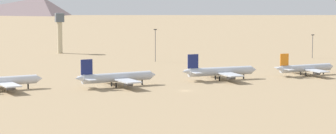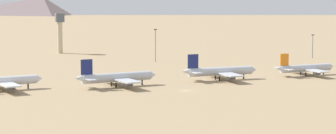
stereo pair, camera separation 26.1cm
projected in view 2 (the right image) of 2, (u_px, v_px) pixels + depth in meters
The scene contains 8 objects.
ground at pixel (185, 91), 302.07m from camera, with size 4000.00×4000.00×0.00m, color #9E8460.
parked_jet_orange_2 at pixel (0, 81), 301.50m from camera, with size 36.09×30.81×11.97m.
parked_jet_navy_3 at pixel (116, 77), 312.61m from camera, with size 37.61×32.05×12.45m.
parked_jet_navy_4 at pixel (220, 71), 334.32m from camera, with size 37.25×31.28×12.31m.
parked_jet_orange_5 at pixel (305, 68), 350.38m from camera, with size 33.45×28.34×11.05m.
control_tower at pixel (60, 29), 460.11m from camera, with size 5.20×5.20×25.16m.
light_pole_west at pixel (313, 44), 431.12m from camera, with size 1.80×0.50×13.91m.
light_pole_mid at pixel (155, 43), 411.63m from camera, with size 1.80×0.50×18.34m.
Camera 2 is at (-101.02, -281.47, 44.29)m, focal length 78.69 mm.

